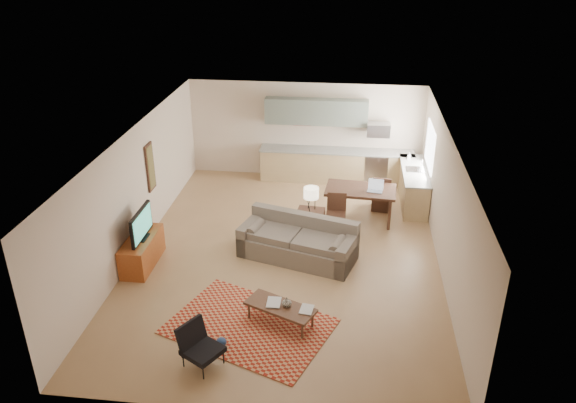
# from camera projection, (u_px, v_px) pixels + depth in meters

# --- Properties ---
(room) EXTENTS (9.00, 9.00, 9.00)m
(room) POSITION_uv_depth(u_px,v_px,m) (286.00, 199.00, 11.65)
(room) COLOR #9D764E
(room) RESTS_ON ground
(kitchen_counter_back) EXTENTS (4.26, 0.64, 0.92)m
(kitchen_counter_back) POSITION_uv_depth(u_px,v_px,m) (336.00, 166.00, 15.68)
(kitchen_counter_back) COLOR tan
(kitchen_counter_back) RESTS_ON ground
(kitchen_counter_right) EXTENTS (0.64, 2.26, 0.92)m
(kitchen_counter_right) POSITION_uv_depth(u_px,v_px,m) (413.00, 186.00, 14.41)
(kitchen_counter_right) COLOR tan
(kitchen_counter_right) RESTS_ON ground
(kitchen_range) EXTENTS (0.62, 0.62, 0.90)m
(kitchen_range) POSITION_uv_depth(u_px,v_px,m) (376.00, 168.00, 15.57)
(kitchen_range) COLOR #A5A8AD
(kitchen_range) RESTS_ON ground
(kitchen_microwave) EXTENTS (0.62, 0.40, 0.35)m
(kitchen_microwave) POSITION_uv_depth(u_px,v_px,m) (378.00, 130.00, 15.11)
(kitchen_microwave) COLOR #A5A8AD
(kitchen_microwave) RESTS_ON room
(upper_cabinets) EXTENTS (2.80, 0.34, 0.70)m
(upper_cabinets) POSITION_uv_depth(u_px,v_px,m) (316.00, 112.00, 15.23)
(upper_cabinets) COLOR slate
(upper_cabinets) RESTS_ON room
(window_right) EXTENTS (0.02, 1.40, 1.05)m
(window_right) POSITION_uv_depth(u_px,v_px,m) (430.00, 147.00, 13.91)
(window_right) COLOR white
(window_right) RESTS_ON room
(wall_art_left) EXTENTS (0.06, 0.42, 1.10)m
(wall_art_left) POSITION_uv_depth(u_px,v_px,m) (151.00, 167.00, 12.71)
(wall_art_left) COLOR olive
(wall_art_left) RESTS_ON room
(triptych) EXTENTS (1.70, 0.04, 0.50)m
(triptych) POSITION_uv_depth(u_px,v_px,m) (302.00, 117.00, 15.49)
(triptych) COLOR #F3E6BB
(triptych) RESTS_ON room
(rug) EXTENTS (3.24, 2.77, 0.02)m
(rug) POSITION_uv_depth(u_px,v_px,m) (249.00, 326.00, 10.01)
(rug) COLOR maroon
(rug) RESTS_ON floor
(sofa) EXTENTS (2.77, 1.80, 0.89)m
(sofa) POSITION_uv_depth(u_px,v_px,m) (298.00, 240.00, 11.94)
(sofa) COLOR #685C51
(sofa) RESTS_ON floor
(coffee_table) EXTENTS (1.36, 0.98, 0.38)m
(coffee_table) POSITION_uv_depth(u_px,v_px,m) (280.00, 314.00, 10.02)
(coffee_table) COLOR #4A2D1E
(coffee_table) RESTS_ON floor
(book_a) EXTENTS (0.26, 0.34, 0.03)m
(book_a) POSITION_uv_depth(u_px,v_px,m) (267.00, 302.00, 10.01)
(book_a) COLOR maroon
(book_a) RESTS_ON coffee_table
(book_b) EXTENTS (0.30, 0.36, 0.02)m
(book_b) POSITION_uv_depth(u_px,v_px,m) (300.00, 308.00, 9.85)
(book_b) COLOR navy
(book_b) RESTS_ON coffee_table
(vase) EXTENTS (0.20, 0.20, 0.18)m
(vase) POSITION_uv_depth(u_px,v_px,m) (287.00, 302.00, 9.90)
(vase) COLOR black
(vase) RESTS_ON coffee_table
(armchair) EXTENTS (0.88, 0.88, 0.73)m
(armchair) POSITION_uv_depth(u_px,v_px,m) (203.00, 347.00, 8.97)
(armchair) COLOR black
(armchair) RESTS_ON floor
(tv_credenza) EXTENTS (0.53, 1.38, 0.64)m
(tv_credenza) POSITION_uv_depth(u_px,v_px,m) (142.00, 251.00, 11.76)
(tv_credenza) COLOR #91401A
(tv_credenza) RESTS_ON floor
(tv) EXTENTS (0.11, 1.06, 0.64)m
(tv) POSITION_uv_depth(u_px,v_px,m) (141.00, 225.00, 11.48)
(tv) COLOR black
(tv) RESTS_ON tv_credenza
(console_table) EXTENTS (0.64, 0.46, 0.70)m
(console_table) POSITION_uv_depth(u_px,v_px,m) (311.00, 223.00, 12.81)
(console_table) COLOR #382016
(console_table) RESTS_ON floor
(table_lamp) EXTENTS (0.39, 0.39, 0.56)m
(table_lamp) POSITION_uv_depth(u_px,v_px,m) (311.00, 198.00, 12.54)
(table_lamp) COLOR beige
(table_lamp) RESTS_ON console_table
(dining_table) EXTENTS (1.72, 1.07, 0.84)m
(dining_table) POSITION_uv_depth(u_px,v_px,m) (360.00, 205.00, 13.54)
(dining_table) COLOR #382016
(dining_table) RESTS_ON floor
(dining_chair_near) EXTENTS (0.45, 0.47, 0.94)m
(dining_chair_near) POSITION_uv_depth(u_px,v_px,m) (336.00, 214.00, 12.96)
(dining_chair_near) COLOR #382016
(dining_chair_near) RESTS_ON floor
(dining_chair_far) EXTENTS (0.50, 0.52, 0.93)m
(dining_chair_far) POSITION_uv_depth(u_px,v_px,m) (382.00, 192.00, 14.07)
(dining_chair_far) COLOR #382016
(dining_chair_far) RESTS_ON floor
(laptop) EXTENTS (0.39, 0.32, 0.27)m
(laptop) POSITION_uv_depth(u_px,v_px,m) (375.00, 186.00, 13.16)
(laptop) COLOR #A5A8AD
(laptop) RESTS_ON dining_table
(soap_bottle) EXTENTS (0.09, 0.10, 0.19)m
(soap_bottle) POSITION_uv_depth(u_px,v_px,m) (409.00, 156.00, 14.83)
(soap_bottle) COLOR #F3E6BB
(soap_bottle) RESTS_ON kitchen_counter_right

